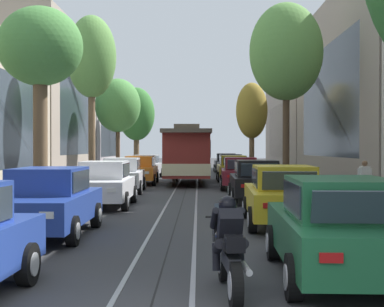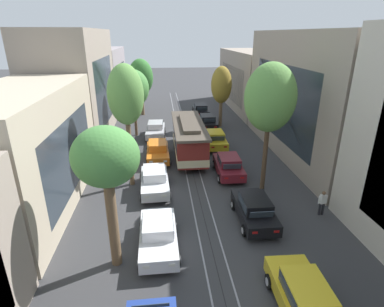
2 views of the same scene
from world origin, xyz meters
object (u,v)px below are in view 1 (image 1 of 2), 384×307
(parked_car_yellow_second_right, at_px, (283,195))
(street_tree_kerb_right_second, at_px, (286,53))
(parked_car_blue_second_left, at_px, (48,201))
(pedestrian_on_left_pavement, at_px, (365,178))
(parked_car_maroon_fourth_right, at_px, (240,173))
(motorcycle_with_rider, at_px, (229,248))
(parked_car_white_fourth_left, at_px, (122,175))
(street_tree_kerb_left_second, at_px, (40,51))
(parked_car_white_mid_left, at_px, (104,184))
(street_tree_kerb_left_mid, at_px, (92,59))
(parked_car_green_near_right, at_px, (339,228))
(street_tree_kerb_left_fourth, at_px, (118,106))
(parked_car_yellow_fifth_right, at_px, (233,168))
(parked_car_orange_fifth_left, at_px, (140,170))
(parked_car_black_sixth_right, at_px, (230,165))
(street_tree_kerb_right_mid, at_px, (252,111))
(parked_car_silver_sixth_left, at_px, (146,166))
(cable_car_trolley, at_px, (188,155))
(street_tree_kerb_left_far, at_px, (136,115))
(parked_car_black_mid_right, at_px, (256,181))
(parked_car_black_far_right, at_px, (226,163))

(parked_car_yellow_second_right, bearing_deg, street_tree_kerb_right_second, 80.48)
(parked_car_blue_second_left, relative_size, pedestrian_on_left_pavement, 2.80)
(parked_car_maroon_fourth_right, xyz_separation_m, motorcycle_with_rider, (-1.62, -19.39, -0.15))
(parked_car_white_fourth_left, relative_size, parked_car_yellow_second_right, 1.00)
(street_tree_kerb_left_second, xyz_separation_m, pedestrian_on_left_pavement, (11.60, 2.98, -4.36))
(parked_car_white_mid_left, height_order, street_tree_kerb_left_mid, street_tree_kerb_left_mid)
(parked_car_green_near_right, bearing_deg, street_tree_kerb_left_second, 128.20)
(street_tree_kerb_left_fourth, bearing_deg, parked_car_yellow_fifth_right, -30.10)
(parked_car_white_mid_left, relative_size, parked_car_orange_fifth_left, 1.00)
(parked_car_orange_fifth_left, xyz_separation_m, parked_car_black_sixth_right, (5.61, 8.88, 0.00))
(parked_car_maroon_fourth_right, distance_m, street_tree_kerb_right_mid, 13.88)
(motorcycle_with_rider, bearing_deg, pedestrian_on_left_pavement, 66.00)
(parked_car_maroon_fourth_right, distance_m, street_tree_kerb_left_mid, 9.11)
(parked_car_white_fourth_left, xyz_separation_m, parked_car_silver_sixth_left, (-0.03, 11.88, 0.00))
(parked_car_silver_sixth_left, distance_m, cable_car_trolley, 6.76)
(parked_car_black_sixth_right, bearing_deg, street_tree_kerb_left_far, 136.73)
(parked_car_blue_second_left, height_order, parked_car_black_mid_right, same)
(parked_car_green_near_right, relative_size, parked_car_yellow_fifth_right, 1.01)
(parked_car_white_mid_left, xyz_separation_m, parked_car_orange_fifth_left, (-0.04, 11.71, 0.00))
(parked_car_green_near_right, distance_m, parked_car_maroon_fourth_right, 18.45)
(motorcycle_with_rider, bearing_deg, parked_car_white_fourth_left, 102.72)
(parked_car_black_far_right, xyz_separation_m, motorcycle_with_rider, (-1.84, -37.62, -0.15))
(parked_car_orange_fifth_left, xyz_separation_m, parked_car_yellow_second_right, (5.53, -16.24, 0.00))
(street_tree_kerb_left_mid, relative_size, cable_car_trolley, 0.92)
(parked_car_yellow_fifth_right, bearing_deg, parked_car_black_far_right, 89.19)
(parked_car_green_near_right, bearing_deg, parked_car_black_sixth_right, 89.80)
(parked_car_yellow_fifth_right, bearing_deg, cable_car_trolley, -138.62)
(parked_car_black_sixth_right, xyz_separation_m, street_tree_kerb_left_far, (-7.63, 7.18, 4.08))
(parked_car_silver_sixth_left, distance_m, parked_car_yellow_second_right, 23.27)
(parked_car_yellow_fifth_right, bearing_deg, pedestrian_on_left_pavement, -70.84)
(parked_car_yellow_fifth_right, height_order, street_tree_kerb_left_fourth, street_tree_kerb_left_fourth)
(parked_car_white_mid_left, xyz_separation_m, street_tree_kerb_right_second, (7.20, 5.69, 5.53))
(parked_car_black_mid_right, bearing_deg, street_tree_kerb_right_mid, 84.89)
(street_tree_kerb_right_second, relative_size, pedestrian_on_left_pavement, 5.48)
(parked_car_silver_sixth_left, xyz_separation_m, parked_car_yellow_second_right, (5.77, -22.55, 0.00))
(parked_car_silver_sixth_left, distance_m, street_tree_kerb_left_fourth, 4.71)
(parked_car_black_sixth_right, bearing_deg, motorcycle_with_rider, -93.37)
(parked_car_yellow_second_right, height_order, street_tree_kerb_left_second, street_tree_kerb_left_second)
(parked_car_white_fourth_left, xyz_separation_m, street_tree_kerb_right_second, (7.45, -0.45, 5.53))
(parked_car_yellow_fifth_right, relative_size, street_tree_kerb_left_far, 0.60)
(parked_car_yellow_second_right, xyz_separation_m, parked_car_yellow_fifth_right, (-0.12, 18.91, 0.00))
(street_tree_kerb_left_mid, bearing_deg, pedestrian_on_left_pavement, -24.36)
(street_tree_kerb_right_mid, bearing_deg, parked_car_green_near_right, -93.11)
(street_tree_kerb_left_far, relative_size, street_tree_kerb_right_mid, 1.05)
(parked_car_green_near_right, bearing_deg, street_tree_kerb_right_mid, 86.89)
(parked_car_silver_sixth_left, height_order, parked_car_yellow_fifth_right, same)
(parked_car_white_mid_left, distance_m, parked_car_silver_sixth_left, 18.02)
(street_tree_kerb_left_mid, bearing_deg, parked_car_black_mid_right, -36.82)
(parked_car_white_mid_left, xyz_separation_m, street_tree_kerb_left_far, (-2.06, 27.77, 4.08))
(parked_car_black_sixth_right, bearing_deg, parked_car_silver_sixth_left, -156.30)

